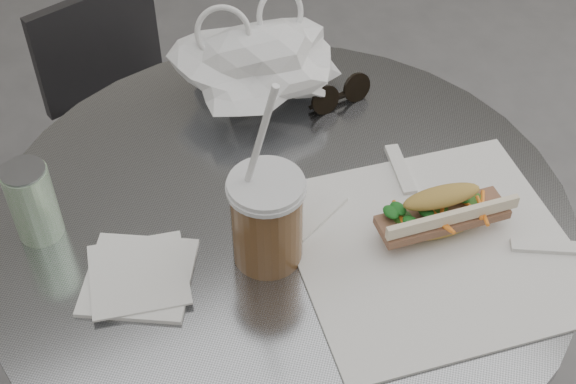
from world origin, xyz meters
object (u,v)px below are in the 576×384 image
chair_far (146,165)px  sunglasses (340,95)px  banh_mi (441,213)px  drink_can (33,202)px  iced_coffee (267,218)px  cafe_table (282,337)px

chair_far → sunglasses: 0.69m
banh_mi → drink_can: (-0.43, 0.26, 0.02)m
chair_far → iced_coffee: 0.86m
cafe_table → sunglasses: (0.19, 0.15, 0.29)m
banh_mi → iced_coffee: 0.22m
cafe_table → iced_coffee: size_ratio=2.83×
banh_mi → sunglasses: 0.28m
banh_mi → iced_coffee: size_ratio=0.80×
iced_coffee → drink_can: (-0.23, 0.18, -0.01)m
cafe_table → drink_can: size_ratio=7.03×
cafe_table → sunglasses: 0.38m
cafe_table → chair_far: 0.66m
cafe_table → chair_far: bearing=87.3°
chair_far → sunglasses: bearing=99.3°
cafe_table → sunglasses: size_ratio=7.52×
cafe_table → drink_can: (-0.27, 0.13, 0.33)m
iced_coffee → cafe_table: bearing=45.4°
cafe_table → banh_mi: size_ratio=3.54×
drink_can → sunglasses: bearing=2.5°
banh_mi → iced_coffee: bearing=171.1°
chair_far → cafe_table: bearing=78.5°
iced_coffee → sunglasses: 0.31m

